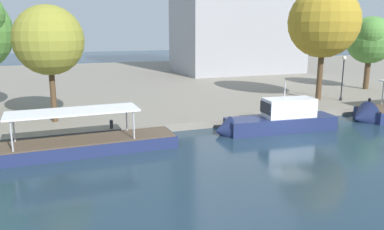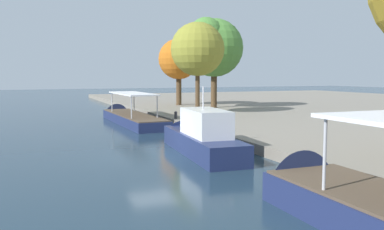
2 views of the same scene
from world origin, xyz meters
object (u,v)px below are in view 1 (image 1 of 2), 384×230
object	(u,v)px
mooring_bollard_0	(111,124)
lamp_post	(343,73)
mooring_bollard_1	(369,101)
tree_2	(321,24)
motor_yacht_1	(276,122)
tree_1	(48,40)
tree_4	(369,39)
tour_boat_0	(59,150)

from	to	relation	value
mooring_bollard_0	lamp_post	size ratio (longest dim) A/B	0.15
mooring_bollard_1	tree_2	size ratio (longest dim) A/B	0.06
motor_yacht_1	mooring_bollard_0	size ratio (longest dim) A/B	14.74
lamp_post	motor_yacht_1	bearing A→B (deg)	-152.33
tree_1	tree_4	xyz separation A→B (m)	(35.19, 4.12, -0.42)
mooring_bollard_1	tree_2	bearing A→B (deg)	122.32
tour_boat_0	motor_yacht_1	distance (m)	15.84
mooring_bollard_0	mooring_bollard_1	bearing A→B (deg)	0.55
tour_boat_0	lamp_post	size ratio (longest dim) A/B	3.15
tree_2	tree_4	world-z (taller)	tree_2
mooring_bollard_0	lamp_post	xyz separation A→B (m)	(23.57, 3.03, 2.42)
lamp_post	mooring_bollard_1	bearing A→B (deg)	-71.49
mooring_bollard_1	lamp_post	size ratio (longest dim) A/B	0.15
motor_yacht_1	tree_1	xyz separation A→B (m)	(-15.90, 6.82, 6.20)
tour_boat_0	tree_4	distance (m)	37.33
tour_boat_0	tree_1	bearing A→B (deg)	-90.61
mooring_bollard_1	tree_4	distance (m)	11.70
motor_yacht_1	mooring_bollard_1	bearing A→B (deg)	-160.50
motor_yacht_1	mooring_bollard_0	distance (m)	12.43
tour_boat_0	tree_1	xyz separation A→B (m)	(-0.07, 6.93, 6.62)
tour_boat_0	mooring_bollard_0	world-z (taller)	tour_boat_0
mooring_bollard_1	tree_4	world-z (taller)	tree_4
tour_boat_0	lamp_post	bearing A→B (deg)	-168.55
mooring_bollard_1	tree_4	xyz separation A→B (m)	(6.84, 7.70, 5.55)
mooring_bollard_0	tree_2	xyz separation A→B (m)	(21.71, 4.64, 7.26)
lamp_post	tree_1	xyz separation A→B (m)	(-27.42, 0.78, 3.55)
tour_boat_0	tree_4	size ratio (longest dim) A/B	1.66
tree_1	tree_4	world-z (taller)	tree_1
tree_4	tree_1	bearing A→B (deg)	-173.32
motor_yacht_1	tree_2	xyz separation A→B (m)	(9.66, 7.65, 7.50)
tour_boat_0	motor_yacht_1	size ratio (longest dim) A/B	1.45
tree_1	tree_2	world-z (taller)	tree_2
lamp_post	tree_2	distance (m)	5.44
motor_yacht_1	tree_4	size ratio (longest dim) A/B	1.15
tour_boat_0	tree_2	world-z (taller)	tree_2
motor_yacht_1	lamp_post	distance (m)	13.27
tree_1	mooring_bollard_1	bearing A→B (deg)	-7.18
tree_4	motor_yacht_1	bearing A→B (deg)	-150.43
mooring_bollard_0	tree_4	xyz separation A→B (m)	(31.34, 7.93, 5.55)
mooring_bollard_0	tree_1	world-z (taller)	tree_1
tree_1	tree_4	size ratio (longest dim) A/B	1.05
motor_yacht_1	tree_4	bearing A→B (deg)	-145.54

